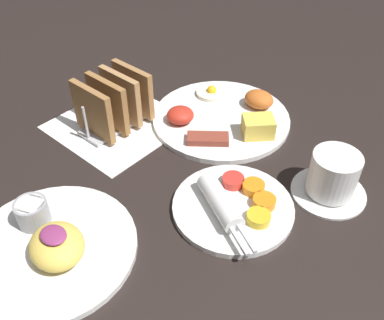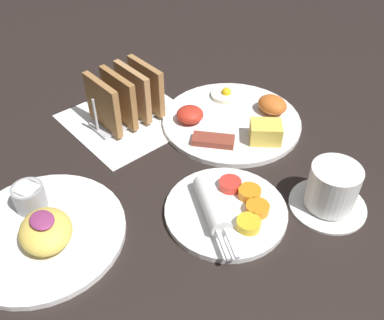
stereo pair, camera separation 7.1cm
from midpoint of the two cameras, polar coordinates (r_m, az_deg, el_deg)
name	(u,v)px [view 1 (the left image)]	position (r m, az deg, el deg)	size (l,w,h in m)	color
ground_plane	(151,170)	(0.74, -8.29, -1.48)	(3.00, 3.00, 0.00)	black
napkin_flat	(118,124)	(0.86, -12.24, 4.63)	(0.22, 0.22, 0.00)	white
plate_breakfast	(225,117)	(0.84, 2.00, 5.69)	(0.27, 0.27, 0.05)	white
plate_condiments	(233,205)	(0.66, 2.44, -6.16)	(0.19, 0.19, 0.04)	white
plate_foreground	(51,244)	(0.65, -21.39, -10.50)	(0.24, 0.24, 0.06)	white
toast_rack	(115,102)	(0.83, -12.73, 7.43)	(0.10, 0.15, 0.10)	#B7B7BC
coffee_cup	(333,177)	(0.70, 15.50, -2.31)	(0.12, 0.12, 0.08)	white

